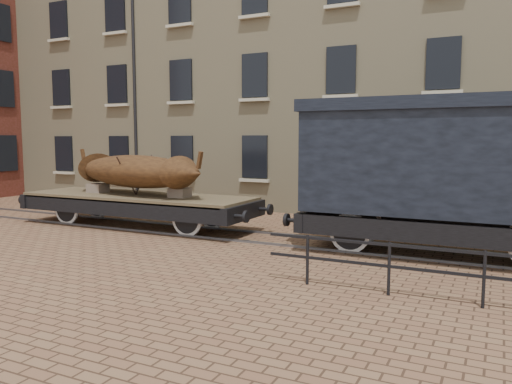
% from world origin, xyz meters
% --- Properties ---
extents(ground, '(90.00, 90.00, 0.00)m').
position_xyz_m(ground, '(0.00, 0.00, 0.00)').
color(ground, brown).
extents(warehouse_cream, '(40.00, 10.19, 14.00)m').
position_xyz_m(warehouse_cream, '(3.00, 9.99, 7.00)').
color(warehouse_cream, tan).
rests_on(warehouse_cream, ground).
extents(rail_track, '(30.00, 1.52, 0.06)m').
position_xyz_m(rail_track, '(0.00, 0.00, 0.03)').
color(rail_track, '#59595E').
rests_on(rail_track, ground).
extents(flatcar_wagon, '(9.05, 2.45, 1.37)m').
position_xyz_m(flatcar_wagon, '(-4.40, -0.00, 0.85)').
color(flatcar_wagon, brown).
rests_on(flatcar_wagon, ground).
extents(iron_boat, '(6.10, 2.74, 1.49)m').
position_xyz_m(iron_boat, '(-4.45, -0.00, 1.85)').
color(iron_boat, '#523217').
rests_on(iron_boat, flatcar_wagon).
extents(goods_van, '(7.55, 2.75, 3.91)m').
position_xyz_m(goods_van, '(5.06, 0.00, 2.45)').
color(goods_van, black).
rests_on(goods_van, ground).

